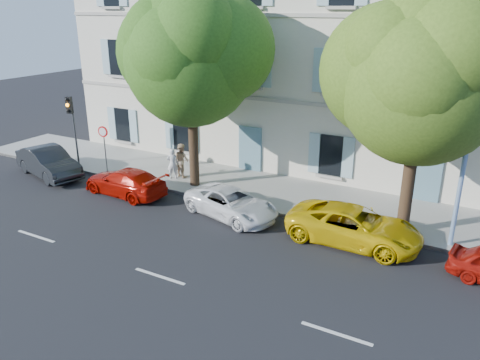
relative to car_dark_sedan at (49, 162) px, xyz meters
The scene contains 15 objects.
ground 11.22m from the car_dark_sedan, ahead, with size 90.00×90.00×0.00m, color black.
sidewalk 11.66m from the car_dark_sedan, 16.82° to the left, with size 36.00×4.50×0.15m, color #A09E96.
kerb 11.23m from the car_dark_sedan, ahead, with size 36.00×0.16×0.16m, color #9E998E.
building 15.33m from the car_dark_sedan, 39.29° to the left, with size 28.00×7.00×12.00m, color beige.
car_dark_sedan is the anchor object (origin of this frame).
car_red_coupe 5.25m from the car_dark_sedan, ahead, with size 1.76×4.32×1.25m, color #A60F04.
car_white_coupe 10.86m from the car_dark_sedan, ahead, with size 1.97×4.28×1.19m, color white.
car_yellow_supercar 16.05m from the car_dark_sedan, ahead, with size 2.29×4.96×1.38m, color #D8B109.
tree_left 9.54m from the car_dark_sedan, 16.67° to the left, with size 5.92×5.92×9.17m.
tree_right 18.35m from the car_dark_sedan, ahead, with size 5.74×5.74×8.84m.
traffic_light 2.73m from the car_dark_sedan, 83.21° to the left, with size 0.34×0.43×3.79m.
road_sign 3.18m from the car_dark_sedan, 32.67° to the left, with size 0.57×0.13×2.48m.
street_lamp 19.81m from the car_dark_sedan, ahead, with size 0.37×1.81×8.45m.
pedestrian_a 6.62m from the car_dark_sedan, 22.17° to the left, with size 0.57×0.37×1.56m, color silver.
pedestrian_b 7.02m from the car_dark_sedan, 25.02° to the left, with size 0.84×0.66×1.74m, color tan.
Camera 1 is at (8.73, -14.43, 8.31)m, focal length 35.00 mm.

